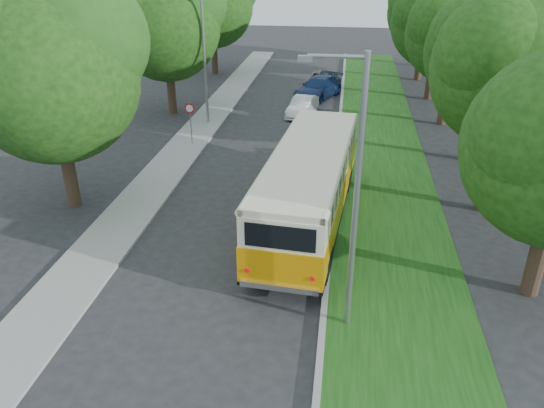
# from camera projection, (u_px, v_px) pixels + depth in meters

# --- Properties ---
(ground) EXTENTS (120.00, 120.00, 0.00)m
(ground) POSITION_uv_depth(u_px,v_px,m) (224.00, 268.00, 18.53)
(ground) COLOR #262629
(ground) RESTS_ON ground
(curb) EXTENTS (0.20, 70.00, 0.15)m
(curb) POSITION_uv_depth(u_px,v_px,m) (332.00, 209.00, 22.49)
(curb) COLOR gray
(curb) RESTS_ON ground
(grass_verge) EXTENTS (4.50, 70.00, 0.13)m
(grass_verge) POSITION_uv_depth(u_px,v_px,m) (389.00, 213.00, 22.20)
(grass_verge) COLOR #154412
(grass_verge) RESTS_ON ground
(sidewalk) EXTENTS (2.20, 70.00, 0.12)m
(sidewalk) POSITION_uv_depth(u_px,v_px,m) (143.00, 198.00, 23.54)
(sidewalk) COLOR gray
(sidewalk) RESTS_ON ground
(treeline) EXTENTS (24.27, 41.91, 9.46)m
(treeline) POSITION_uv_depth(u_px,v_px,m) (338.00, 23.00, 31.48)
(treeline) COLOR #332319
(treeline) RESTS_ON ground
(lamppost_near) EXTENTS (1.71, 0.16, 8.00)m
(lamppost_near) POSITION_uv_depth(u_px,v_px,m) (353.00, 193.00, 13.85)
(lamppost_near) COLOR gray
(lamppost_near) RESTS_ON ground
(lamppost_far) EXTENTS (1.71, 0.16, 7.50)m
(lamppost_far) POSITION_uv_depth(u_px,v_px,m) (203.00, 57.00, 31.49)
(lamppost_far) COLOR gray
(lamppost_far) RESTS_ON ground
(warning_sign) EXTENTS (0.56, 0.10, 2.50)m
(warning_sign) POSITION_uv_depth(u_px,v_px,m) (190.00, 116.00, 28.96)
(warning_sign) COLOR gray
(warning_sign) RESTS_ON ground
(vintage_bus) EXTENTS (3.73, 11.11, 3.24)m
(vintage_bus) POSITION_uv_depth(u_px,v_px,m) (309.00, 189.00, 20.66)
(vintage_bus) COLOR orange
(vintage_bus) RESTS_ON ground
(car_silver) EXTENTS (1.77, 3.89, 1.29)m
(car_silver) POSITION_uv_depth(u_px,v_px,m) (315.00, 157.00, 26.34)
(car_silver) COLOR silver
(car_silver) RESTS_ON ground
(car_white) EXTENTS (1.98, 3.91, 1.23)m
(car_white) POSITION_uv_depth(u_px,v_px,m) (302.00, 106.00, 34.62)
(car_white) COLOR white
(car_white) RESTS_ON ground
(car_blue) EXTENTS (3.80, 5.48, 1.47)m
(car_blue) POSITION_uv_depth(u_px,v_px,m) (318.00, 88.00, 38.57)
(car_blue) COLOR navy
(car_blue) RESTS_ON ground
(car_grey) EXTENTS (2.63, 4.72, 1.25)m
(car_grey) POSITION_uv_depth(u_px,v_px,m) (321.00, 80.00, 41.15)
(car_grey) COLOR #595D60
(car_grey) RESTS_ON ground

